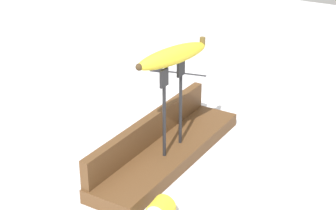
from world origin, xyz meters
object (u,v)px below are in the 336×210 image
fork_fallen_near (170,71)px  fork_stand_center (173,100)px  banana_raised_center (173,56)px  banana_chunk_near (161,210)px

fork_fallen_near → fork_stand_center: bearing=-148.6°
banana_raised_center → fork_fallen_near: size_ratio=1.10×
banana_raised_center → banana_chunk_near: bearing=-155.0°
fork_stand_center → banana_chunk_near: size_ratio=4.14×
fork_fallen_near → banana_chunk_near: (-0.63, -0.36, 0.02)m
fork_stand_center → fork_fallen_near: (0.44, 0.27, -0.14)m
banana_raised_center → fork_fallen_near: banana_raised_center is taller
fork_stand_center → fork_fallen_near: 0.54m
fork_stand_center → banana_chunk_near: bearing=-155.0°
banana_chunk_near → banana_raised_center: bearing=25.0°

